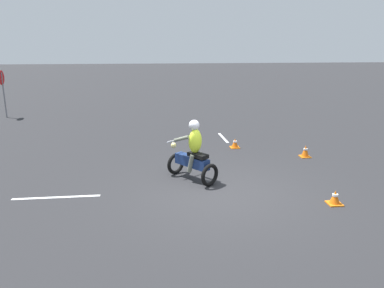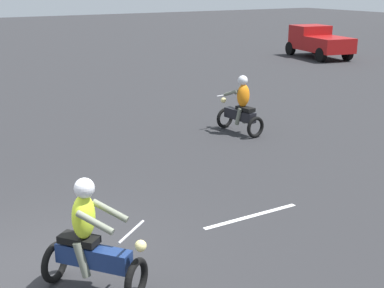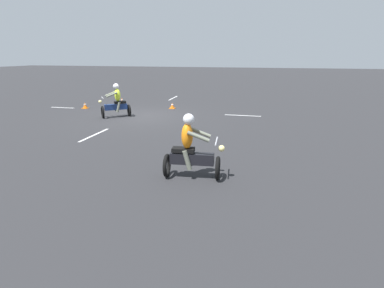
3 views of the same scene
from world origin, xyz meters
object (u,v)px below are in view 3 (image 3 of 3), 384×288
object	(u,v)px
traffic_cone_near_left	(85,106)
traffic_cone_near_right	(122,101)
motorcycle_rider_background	(191,151)
traffic_cone_mid_center	(172,106)
motorcycle_rider_foreground	(116,103)

from	to	relation	value
traffic_cone_near_left	traffic_cone_near_right	size ratio (longest dim) A/B	0.86
motorcycle_rider_background	traffic_cone_near_right	bearing A→B (deg)	-151.25
traffic_cone_near_left	traffic_cone_mid_center	xyz separation A→B (m)	(-4.93, -1.23, -0.00)
motorcycle_rider_background	traffic_cone_near_left	size ratio (longest dim) A/B	4.93
motorcycle_rider_foreground	traffic_cone_mid_center	size ratio (longest dim) A/B	5.02
motorcycle_rider_foreground	traffic_cone_near_right	bearing A→B (deg)	-14.33
motorcycle_rider_background	traffic_cone_mid_center	world-z (taller)	motorcycle_rider_background
traffic_cone_near_right	traffic_cone_mid_center	distance (m)	3.69
motorcycle_rider_background	motorcycle_rider_foreground	bearing A→B (deg)	-145.84
traffic_cone_near_right	traffic_cone_mid_center	xyz separation A→B (m)	(-3.61, 0.79, -0.03)
traffic_cone_near_left	traffic_cone_near_right	bearing A→B (deg)	-123.06
traffic_cone_near_left	traffic_cone_mid_center	distance (m)	5.08
motorcycle_rider_background	traffic_cone_near_left	world-z (taller)	motorcycle_rider_background
traffic_cone_near_left	traffic_cone_near_right	xyz separation A→B (m)	(-1.32, -2.03, 0.03)
motorcycle_rider_foreground	traffic_cone_near_right	distance (m)	4.24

